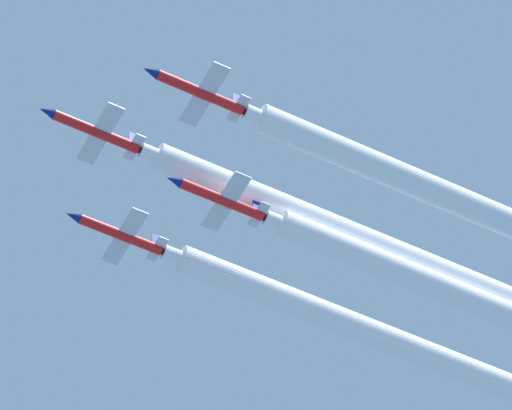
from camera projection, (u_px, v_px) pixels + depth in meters
name	position (u px, v px, depth m)	size (l,w,h in m)	color
jet_lead	(94.00, 130.00, 201.61)	(8.50, 12.38, 2.98)	red
jet_left_wingman	(198.00, 91.00, 196.48)	(8.50, 12.38, 2.98)	red
jet_right_wingman	(118.00, 233.00, 208.54)	(8.50, 12.38, 2.98)	red
jet_slot	(219.00, 198.00, 202.80)	(8.50, 12.38, 2.98)	red
smoke_trail_lead	(354.00, 237.00, 210.87)	(3.21, 53.77, 3.21)	white
smoke_trail_left_wingman	(440.00, 193.00, 205.00)	(3.21, 48.59, 3.21)	white
smoke_trail_right_wingman	(385.00, 338.00, 218.41)	(3.21, 58.09, 3.21)	white
smoke_trail_slot	(468.00, 299.00, 211.87)	(3.21, 52.46, 3.21)	white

